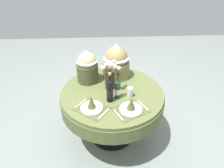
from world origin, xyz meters
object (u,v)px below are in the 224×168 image
at_px(place_setting_left, 92,105).
at_px(flower_vase, 110,76).
at_px(gift_tub_back_left, 87,65).
at_px(gift_tub_back_centre, 116,60).
at_px(place_setting_right, 131,107).
at_px(wine_bottle_left, 118,89).
at_px(wine_bottle_right, 110,90).
at_px(dining_table, 112,100).
at_px(tumbler_near_left, 130,92).

xyz_separation_m(place_setting_left, flower_vase, (0.21, 0.37, 0.13)).
distance_m(gift_tub_back_left, gift_tub_back_centre, 0.38).
xyz_separation_m(place_setting_right, gift_tub_back_left, (-0.47, 0.61, 0.18)).
xyz_separation_m(gift_tub_back_left, gift_tub_back_centre, (0.37, 0.09, 0.01)).
bearing_deg(flower_vase, wine_bottle_left, -68.66).
distance_m(wine_bottle_right, gift_tub_back_centre, 0.56).
distance_m(wine_bottle_left, wine_bottle_right, 0.11).
bearing_deg(gift_tub_back_centre, flower_vase, -107.53).
height_order(dining_table, place_setting_right, place_setting_right).
height_order(wine_bottle_left, gift_tub_back_centre, gift_tub_back_centre).
bearing_deg(dining_table, wine_bottle_right, -100.73).
relative_size(flower_vase, gift_tub_back_centre, 0.84).
distance_m(wine_bottle_left, gift_tub_back_left, 0.53).
height_order(dining_table, wine_bottle_left, wine_bottle_left).
bearing_deg(place_setting_right, place_setting_left, 173.73).
bearing_deg(place_setting_left, wine_bottle_right, 32.37).
relative_size(place_setting_right, gift_tub_back_centre, 0.91).
xyz_separation_m(dining_table, gift_tub_back_centre, (0.07, 0.35, 0.37)).
relative_size(dining_table, wine_bottle_left, 3.88).
height_order(place_setting_left, place_setting_right, same).
distance_m(dining_table, wine_bottle_right, 0.33).
xyz_separation_m(dining_table, tumbler_near_left, (0.20, -0.11, 0.19)).
bearing_deg(wine_bottle_right, tumbler_near_left, 17.80).
bearing_deg(wine_bottle_left, flower_vase, 111.34).
xyz_separation_m(place_setting_right, wine_bottle_right, (-0.21, 0.17, 0.09)).
bearing_deg(flower_vase, dining_table, -70.36).
bearing_deg(place_setting_left, flower_vase, 60.18).
bearing_deg(flower_vase, tumbler_near_left, -37.96).
bearing_deg(tumbler_near_left, place_setting_right, -95.26).
bearing_deg(flower_vase, gift_tub_back_centre, 72.47).
relative_size(place_setting_left, place_setting_right, 1.02).
height_order(dining_table, gift_tub_back_centre, gift_tub_back_centre).
xyz_separation_m(place_setting_left, place_setting_right, (0.41, -0.04, 0.00)).
relative_size(place_setting_right, tumbler_near_left, 3.77).
bearing_deg(wine_bottle_right, place_setting_left, -147.63).
bearing_deg(place_setting_left, place_setting_right, -6.27).
bearing_deg(wine_bottle_left, place_setting_right, -61.69).
bearing_deg(gift_tub_back_centre, place_setting_right, -81.68).
bearing_deg(place_setting_left, gift_tub_back_centre, 65.31).
bearing_deg(wine_bottle_right, gift_tub_back_centre, 78.76).
xyz_separation_m(wine_bottle_left, gift_tub_back_centre, (0.02, 0.48, 0.12)).
distance_m(place_setting_right, tumbler_near_left, 0.25).
distance_m(flower_vase, tumbler_near_left, 0.30).
distance_m(flower_vase, gift_tub_back_centre, 0.31).
relative_size(flower_vase, wine_bottle_left, 1.21).
bearing_deg(tumbler_near_left, wine_bottle_right, -162.20).
bearing_deg(gift_tub_back_left, wine_bottle_left, -47.79).
relative_size(dining_table, gift_tub_back_centre, 2.71).
distance_m(place_setting_right, wine_bottle_right, 0.29).
relative_size(place_setting_left, tumbler_near_left, 3.85).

